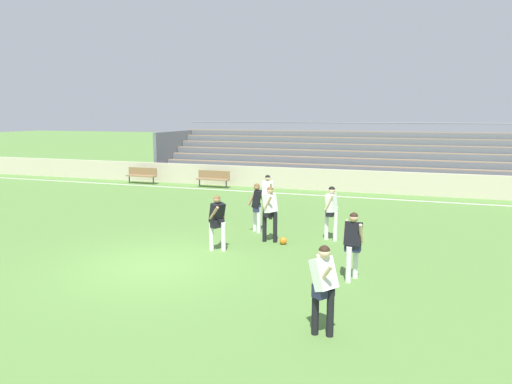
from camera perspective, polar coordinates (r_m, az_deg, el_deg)
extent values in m
plane|color=#517A38|center=(12.38, -12.26, -8.87)|extent=(160.00, 160.00, 0.00)
cube|color=white|center=(22.92, 2.77, -0.14)|extent=(44.00, 0.12, 0.01)
cube|color=beige|center=(24.29, 3.76, 1.73)|extent=(48.00, 0.16, 1.12)
cube|color=#897051|center=(24.67, 11.94, 1.18)|extent=(23.54, 0.36, 0.08)
cube|color=slate|center=(24.50, 11.87, 0.71)|extent=(23.54, 0.04, 0.35)
cube|color=#897051|center=(25.30, 12.15, 2.18)|extent=(23.54, 0.36, 0.08)
cube|color=slate|center=(25.12, 12.08, 1.72)|extent=(23.54, 0.04, 0.35)
cube|color=#897051|center=(25.93, 12.35, 3.13)|extent=(23.54, 0.36, 0.08)
cube|color=slate|center=(25.76, 12.28, 2.69)|extent=(23.54, 0.04, 0.35)
cube|color=#897051|center=(26.58, 12.54, 4.03)|extent=(23.54, 0.36, 0.08)
cube|color=slate|center=(26.40, 12.48, 3.62)|extent=(23.54, 0.04, 0.35)
cube|color=#897051|center=(27.23, 12.72, 4.90)|extent=(23.54, 0.36, 0.08)
cube|color=slate|center=(27.05, 12.66, 4.50)|extent=(23.54, 0.04, 0.35)
cube|color=#897051|center=(27.89, 12.89, 5.72)|extent=(23.54, 0.36, 0.08)
cube|color=slate|center=(27.70, 12.83, 5.33)|extent=(23.54, 0.04, 0.35)
cube|color=#897051|center=(28.55, 13.06, 6.50)|extent=(23.54, 0.36, 0.08)
cube|color=slate|center=(28.36, 13.00, 6.13)|extent=(23.54, 0.04, 0.35)
cube|color=#897051|center=(29.22, 13.21, 7.25)|extent=(23.54, 0.36, 0.08)
cube|color=slate|center=(29.03, 13.16, 6.89)|extent=(23.54, 0.04, 0.35)
cube|color=slate|center=(30.41, -9.89, 4.79)|extent=(0.20, 5.17, 2.81)
cylinder|color=slate|center=(29.45, 13.30, 8.34)|extent=(23.54, 0.06, 0.06)
cube|color=olive|center=(24.66, -5.39, 1.57)|extent=(1.80, 0.40, 0.06)
cube|color=olive|center=(24.79, -5.23, 2.20)|extent=(1.80, 0.05, 0.40)
cylinder|color=#47474C|center=(25.02, -7.02, 1.14)|extent=(0.07, 0.07, 0.45)
cylinder|color=#47474C|center=(24.39, -3.71, 0.97)|extent=(0.07, 0.07, 0.45)
cube|color=olive|center=(26.73, -14.04, 1.95)|extent=(1.80, 0.40, 0.06)
cube|color=olive|center=(26.85, -13.86, 2.53)|extent=(1.80, 0.05, 0.40)
cylinder|color=#47474C|center=(27.19, -15.41, 1.54)|extent=(0.07, 0.07, 0.45)
cylinder|color=#47474C|center=(26.35, -12.59, 1.40)|extent=(0.07, 0.07, 0.45)
cylinder|color=white|center=(13.24, -4.05, -5.56)|extent=(0.13, 0.13, 0.83)
cylinder|color=white|center=(13.34, -5.54, -5.47)|extent=(0.13, 0.13, 0.83)
cube|color=black|center=(13.19, -4.82, -3.86)|extent=(0.38, 0.42, 0.24)
cube|color=black|center=(13.13, -4.84, -2.59)|extent=(0.49, 0.50, 0.59)
cylinder|color=#A87A5B|center=(12.93, -5.22, -2.61)|extent=(0.39, 0.28, 0.43)
cylinder|color=#A87A5B|center=(13.31, -4.47, -2.25)|extent=(0.39, 0.28, 0.43)
sphere|color=#A87A5B|center=(13.05, -4.86, -0.93)|extent=(0.21, 0.21, 0.21)
sphere|color=brown|center=(13.05, -4.86, -0.84)|extent=(0.20, 0.20, 0.20)
cylinder|color=black|center=(14.17, 1.06, -4.31)|extent=(0.13, 0.13, 0.94)
cylinder|color=black|center=(14.09, 2.39, -4.40)|extent=(0.13, 0.13, 0.94)
cube|color=black|center=(14.03, 1.73, -2.58)|extent=(0.37, 0.42, 0.24)
cube|color=white|center=(13.97, 1.74, -1.38)|extent=(0.47, 0.49, 0.59)
cylinder|color=#D6A884|center=(14.15, 1.99, -1.07)|extent=(0.33, 0.23, 0.48)
cylinder|color=#D6A884|center=(13.76, 1.48, -1.38)|extent=(0.33, 0.23, 0.48)
sphere|color=#D6A884|center=(13.90, 1.75, 0.18)|extent=(0.21, 0.21, 0.21)
sphere|color=brown|center=(13.89, 1.75, 0.27)|extent=(0.20, 0.20, 0.20)
cylinder|color=white|center=(15.20, 0.35, -3.52)|extent=(0.13, 0.13, 0.85)
cylinder|color=white|center=(15.44, -0.14, -3.32)|extent=(0.13, 0.13, 0.85)
cube|color=#232847|center=(15.23, 0.10, -1.94)|extent=(0.28, 0.39, 0.24)
cube|color=black|center=(15.17, 0.10, -0.83)|extent=(0.38, 0.43, 0.59)
cylinder|color=#A87A5B|center=(15.05, -0.51, -0.77)|extent=(0.30, 0.13, 0.50)
cylinder|color=#A87A5B|center=(15.28, 0.70, -0.61)|extent=(0.30, 0.13, 0.50)
sphere|color=#A87A5B|center=(15.11, 0.10, 0.61)|extent=(0.21, 0.21, 0.21)
sphere|color=brown|center=(15.10, 0.10, 0.69)|extent=(0.20, 0.20, 0.20)
cylinder|color=black|center=(17.10, 1.07, -1.98)|extent=(0.13, 0.13, 0.89)
cylinder|color=black|center=(17.19, 1.82, -1.92)|extent=(0.13, 0.13, 0.89)
cube|color=#232847|center=(17.06, 1.45, -0.56)|extent=(0.40, 0.30, 0.24)
cube|color=white|center=(17.01, 1.45, 0.44)|extent=(0.45, 0.41, 0.59)
cylinder|color=beige|center=(17.15, 1.05, 0.64)|extent=(0.15, 0.36, 0.48)
cylinder|color=beige|center=(16.86, 1.87, 0.48)|extent=(0.15, 0.36, 0.48)
sphere|color=beige|center=(16.96, 1.46, 1.72)|extent=(0.21, 0.21, 0.21)
sphere|color=black|center=(16.95, 1.46, 1.79)|extent=(0.20, 0.20, 0.20)
cylinder|color=white|center=(14.57, 8.71, -4.08)|extent=(0.13, 0.13, 0.91)
cylinder|color=white|center=(14.45, 9.79, -4.23)|extent=(0.13, 0.13, 0.91)
cube|color=black|center=(14.41, 9.29, -2.47)|extent=(0.30, 0.40, 0.24)
cube|color=white|center=(14.35, 9.33, -1.30)|extent=(0.37, 0.44, 0.58)
cylinder|color=beige|center=(14.53, 9.63, -1.03)|extent=(0.30, 0.14, 0.50)
cylinder|color=beige|center=(14.16, 9.02, -1.29)|extent=(0.30, 0.14, 0.50)
sphere|color=beige|center=(14.29, 9.37, 0.21)|extent=(0.21, 0.21, 0.21)
sphere|color=black|center=(14.28, 9.37, 0.30)|extent=(0.20, 0.20, 0.20)
cylinder|color=white|center=(11.03, 11.40, -8.82)|extent=(0.13, 0.13, 0.85)
cylinder|color=white|center=(11.34, 12.24, -8.33)|extent=(0.13, 0.13, 0.85)
cube|color=#232847|center=(11.07, 11.89, -6.58)|extent=(0.38, 0.25, 0.24)
cube|color=black|center=(10.99, 11.95, -5.07)|extent=(0.41, 0.37, 0.59)
cylinder|color=#D6A884|center=(11.10, 11.04, -4.69)|extent=(0.10, 0.28, 0.51)
cylinder|color=#D6A884|center=(10.86, 12.89, -5.07)|extent=(0.10, 0.28, 0.51)
sphere|color=#D6A884|center=(10.90, 12.02, -3.11)|extent=(0.21, 0.21, 0.21)
sphere|color=black|center=(10.90, 12.02, -3.01)|extent=(0.20, 0.20, 0.20)
cylinder|color=black|center=(8.48, 7.36, -14.43)|extent=(0.13, 0.13, 0.86)
cylinder|color=black|center=(8.44, 9.18, -14.58)|extent=(0.13, 0.13, 0.86)
cube|color=#232847|center=(8.30, 8.34, -11.91)|extent=(0.39, 0.42, 0.24)
cube|color=white|center=(8.20, 8.39, -9.96)|extent=(0.54, 0.54, 0.60)
cylinder|color=beige|center=(8.37, 8.32, -9.27)|extent=(0.35, 0.28, 0.46)
cylinder|color=beige|center=(8.00, 8.47, -10.17)|extent=(0.35, 0.28, 0.46)
sphere|color=beige|center=(8.08, 8.46, -7.38)|extent=(0.21, 0.21, 0.21)
sphere|color=black|center=(8.07, 8.46, -7.24)|extent=(0.20, 0.20, 0.20)
sphere|color=orange|center=(13.97, 3.40, -6.05)|extent=(0.22, 0.22, 0.22)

